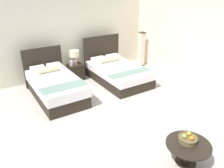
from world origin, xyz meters
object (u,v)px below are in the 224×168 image
at_px(coffee_table, 188,149).
at_px(vase, 71,63).
at_px(bed_near_window, 55,86).
at_px(floor_lamp_corner, 142,49).
at_px(fruit_bowl, 188,139).
at_px(nightstand, 76,72).
at_px(table_lamp, 74,56).
at_px(bed_near_corner, 117,72).

bearing_deg(coffee_table, vase, 93.15).
distance_m(bed_near_window, floor_lamp_corner, 3.77).
height_order(bed_near_window, fruit_bowl, bed_near_window).
xyz_separation_m(nightstand, coffee_table, (0.11, -4.55, 0.05)).
height_order(bed_near_window, vase, bed_near_window).
bearing_deg(bed_near_window, nightstand, 40.33).
bearing_deg(coffee_table, table_lamp, 91.35).
bearing_deg(bed_near_corner, floor_lamp_corner, 24.43).
height_order(table_lamp, floor_lamp_corner, floor_lamp_corner).
bearing_deg(fruit_bowl, bed_near_window, 107.04).
bearing_deg(table_lamp, nightstand, -90.00).
bearing_deg(bed_near_corner, bed_near_window, -179.54).
relative_size(nightstand, coffee_table, 0.68).
distance_m(nightstand, fruit_bowl, 4.51).
bearing_deg(floor_lamp_corner, nightstand, 177.99).
xyz_separation_m(vase, coffee_table, (0.25, -4.51, -0.30)).
relative_size(table_lamp, fruit_bowl, 1.38).
bearing_deg(bed_near_corner, table_lamp, 142.45).
bearing_deg(bed_near_corner, nightstand, 143.12).
distance_m(bed_near_window, bed_near_corner, 2.08).
height_order(bed_near_corner, fruit_bowl, bed_near_corner).
relative_size(bed_near_window, coffee_table, 2.74).
xyz_separation_m(nightstand, floor_lamp_corner, (2.69, -0.09, 0.38)).
height_order(bed_near_window, bed_near_corner, bed_near_corner).
relative_size(nightstand, fruit_bowl, 1.58).
bearing_deg(nightstand, vase, -164.16).
relative_size(bed_near_corner, vase, 12.51).
xyz_separation_m(bed_near_window, floor_lamp_corner, (3.68, 0.74, 0.32)).
height_order(nightstand, vase, vase).
distance_m(bed_near_corner, fruit_bowl, 3.81).
xyz_separation_m(coffee_table, fruit_bowl, (0.03, 0.05, 0.17)).
height_order(coffee_table, floor_lamp_corner, floor_lamp_corner).
bearing_deg(nightstand, coffee_table, -88.65).
bearing_deg(vase, fruit_bowl, -86.44).
bearing_deg(floor_lamp_corner, coffee_table, -120.10).
xyz_separation_m(fruit_bowl, floor_lamp_corner, (2.56, 4.41, 0.17)).
relative_size(bed_near_window, fruit_bowl, 6.40).
height_order(bed_near_window, coffee_table, bed_near_window).
distance_m(vase, coffee_table, 4.53).
xyz_separation_m(bed_near_window, fruit_bowl, (1.12, -3.66, 0.15)).
distance_m(nightstand, vase, 0.38).
xyz_separation_m(nightstand, fruit_bowl, (0.14, -4.50, 0.21)).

